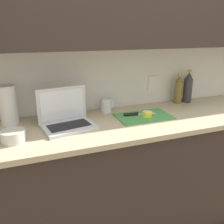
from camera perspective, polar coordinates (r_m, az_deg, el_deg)
ground_plane at (r=2.28m, az=8.45°, el=-23.75°), size 12.00×12.00×0.00m
wall_back at (r=1.90m, az=7.11°, el=19.44°), size 5.20×0.38×2.60m
counter_unit at (r=2.00m, az=9.60°, el=-13.39°), size 2.25×0.64×0.93m
laptop at (r=1.60m, az=-10.95°, el=-1.32°), size 0.37×0.29×0.25m
cutting_board at (r=1.77m, az=7.60°, el=-1.00°), size 0.40×0.25×0.01m
knife at (r=1.77m, az=5.44°, el=-0.51°), size 0.25×0.05×0.02m
lemon_half_cut at (r=1.75m, az=8.56°, el=-0.53°), size 0.07×0.07×0.04m
bottle_green_soda at (r=2.20m, az=17.79°, el=5.63°), size 0.08×0.08×0.29m
bottle_oil_tall at (r=2.14m, az=15.68°, el=5.21°), size 0.06×0.06×0.26m
measuring_cup at (r=1.85m, az=-1.43°, el=1.62°), size 0.11×0.09×0.11m
bowl_white at (r=1.47m, az=-22.69°, el=-5.36°), size 0.14×0.14×0.07m
paper_towel_roll at (r=1.73m, az=-23.69°, el=1.55°), size 0.12×0.12×0.27m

